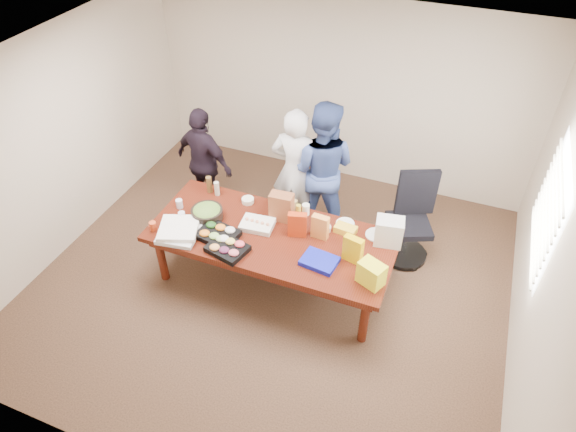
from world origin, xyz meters
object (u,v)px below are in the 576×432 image
at_px(conference_table, 272,258).
at_px(salad_bowl, 207,214).
at_px(person_right, 322,168).
at_px(office_chair, 409,222).
at_px(person_center, 295,171).
at_px(sheet_cake, 257,225).

relative_size(conference_table, salad_bowl, 7.46).
relative_size(conference_table, person_right, 1.51).
xyz_separation_m(conference_table, office_chair, (1.40, 1.01, 0.20)).
distance_m(office_chair, person_center, 1.57).
distance_m(person_right, salad_bowl, 1.59).
height_order(person_right, sheet_cake, person_right).
bearing_deg(sheet_cake, office_chair, 24.17).
bearing_deg(office_chair, sheet_cake, -173.41).
bearing_deg(office_chair, person_center, 153.23).
xyz_separation_m(office_chair, person_right, (-1.23, 0.22, 0.35)).
bearing_deg(conference_table, sheet_cake, 161.47).
relative_size(conference_table, office_chair, 2.44).
bearing_deg(conference_table, salad_bowl, 179.85).
bearing_deg(conference_table, person_center, 96.69).
bearing_deg(conference_table, person_right, 81.71).
xyz_separation_m(person_center, sheet_cake, (-0.08, -1.02, -0.10)).
height_order(conference_table, office_chair, office_chair).
relative_size(conference_table, sheet_cake, 7.51).
height_order(sheet_cake, salad_bowl, salad_bowl).
bearing_deg(salad_bowl, conference_table, -0.15).
height_order(conference_table, sheet_cake, sheet_cake).
bearing_deg(sheet_cake, conference_table, -24.55).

